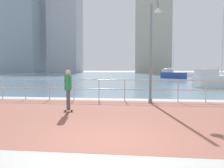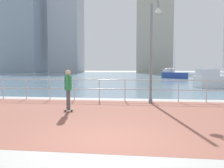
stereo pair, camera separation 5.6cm
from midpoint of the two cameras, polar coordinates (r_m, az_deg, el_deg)
ground at (r=45.22m, az=5.89°, el=1.73°), size 220.00×220.00×0.00m
brick_paving at (r=8.52m, az=1.84°, el=-7.89°), size 28.00×7.66×0.01m
harbor_water at (r=57.17m, az=6.08°, el=2.20°), size 180.00×88.00×0.00m
waterfront_railing at (r=12.20m, az=3.41°, el=-0.53°), size 25.25×0.06×1.16m
lamppost at (r=11.76m, az=10.42°, el=10.24°), size 0.63×0.69×5.51m
skateboarder at (r=9.26m, az=-10.76°, el=-0.69°), size 0.41×0.56×1.69m
sailboat_red at (r=23.09m, az=25.64°, el=0.90°), size 5.25×2.80×7.05m
sailboat_navy at (r=41.64m, az=15.21°, el=2.30°), size 4.22×4.54×6.66m
tower_concrete at (r=104.02m, az=-11.22°, el=12.81°), size 12.63×12.39×37.40m
tower_steel at (r=92.60m, az=10.48°, el=12.73°), size 13.39×11.87×33.56m
tower_beige at (r=107.95m, az=-20.79°, el=12.68°), size 15.41×17.07×38.80m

